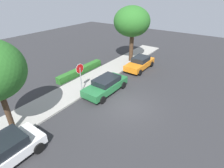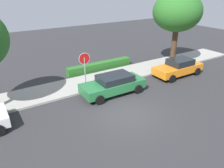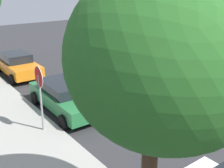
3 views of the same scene
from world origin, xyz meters
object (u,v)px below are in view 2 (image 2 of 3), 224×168
object	(u,v)px
parked_car_green	(113,84)
parked_car_orange	(178,67)
stop_sign	(85,64)
street_tree_far	(177,12)

from	to	relation	value
parked_car_green	parked_car_orange	bearing A→B (deg)	-0.42
stop_sign	parked_car_orange	bearing A→B (deg)	-12.64
parked_car_orange	street_tree_far	world-z (taller)	street_tree_far
parked_car_green	street_tree_far	size ratio (longest dim) A/B	0.69
parked_car_orange	stop_sign	bearing A→B (deg)	167.36
stop_sign	parked_car_orange	world-z (taller)	stop_sign
parked_car_orange	street_tree_far	size ratio (longest dim) A/B	0.66
parked_car_green	street_tree_far	distance (m)	9.25
stop_sign	parked_car_green	bearing A→B (deg)	-52.07
stop_sign	parked_car_orange	size ratio (longest dim) A/B	0.63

